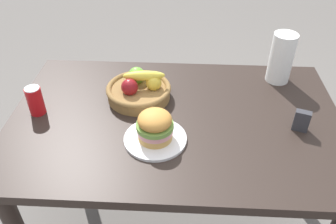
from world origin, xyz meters
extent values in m
plane|color=slate|center=(0.00, 0.00, 0.00)|extent=(8.00, 8.00, 0.00)
cube|color=#2D231E|center=(0.00, 0.00, 0.73)|extent=(1.40, 0.90, 0.04)
cylinder|color=#2D231E|center=(-0.62, 0.37, 0.35)|extent=(0.07, 0.07, 0.71)
cylinder|color=#2D231E|center=(0.62, 0.37, 0.35)|extent=(0.07, 0.07, 0.71)
cylinder|color=white|center=(-0.07, -0.15, 0.76)|extent=(0.24, 0.24, 0.01)
cylinder|color=tan|center=(-0.07, -0.15, 0.78)|extent=(0.13, 0.13, 0.03)
cylinder|color=pink|center=(-0.07, -0.15, 0.80)|extent=(0.14, 0.14, 0.02)
cylinder|color=olive|center=(-0.07, -0.15, 0.82)|extent=(0.14, 0.14, 0.02)
ellipsoid|color=gold|center=(-0.07, -0.15, 0.85)|extent=(0.13, 0.13, 0.07)
cylinder|color=red|center=(-0.59, 0.00, 0.81)|extent=(0.07, 0.07, 0.12)
cylinder|color=silver|center=(-0.59, 0.00, 0.87)|extent=(0.06, 0.06, 0.00)
cylinder|color=olive|center=(-0.17, 0.13, 0.78)|extent=(0.28, 0.28, 0.05)
torus|color=olive|center=(-0.17, 0.13, 0.80)|extent=(0.29, 0.29, 0.02)
sphere|color=gold|center=(-0.10, 0.14, 0.83)|extent=(0.07, 0.07, 0.07)
sphere|color=#6BAD38|center=(-0.18, 0.20, 0.83)|extent=(0.08, 0.08, 0.08)
sphere|color=maroon|center=(-0.20, 0.10, 0.83)|extent=(0.07, 0.07, 0.07)
ellipsoid|color=yellow|center=(-0.14, 0.14, 0.86)|extent=(0.19, 0.07, 0.06)
cylinder|color=white|center=(0.48, 0.32, 0.87)|extent=(0.11, 0.11, 0.24)
cube|color=#333338|center=(0.50, -0.05, 0.80)|extent=(0.07, 0.05, 0.09)
camera|label=1|loc=(0.03, -1.14, 1.67)|focal=37.22mm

